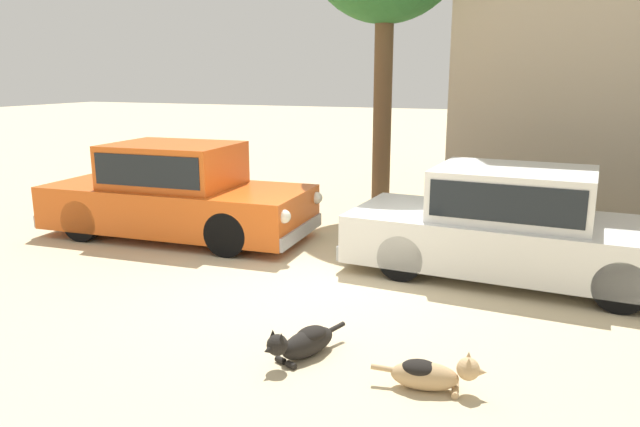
{
  "coord_description": "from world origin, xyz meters",
  "views": [
    {
      "loc": [
        2.81,
        -6.59,
        2.61
      ],
      "look_at": [
        0.08,
        0.2,
        0.9
      ],
      "focal_mm": 33.51,
      "sensor_mm": 36.0,
      "label": 1
    }
  ],
  "objects_px": {
    "stray_dog_spotted": "(304,342)",
    "stray_dog_tan": "(431,373)",
    "parked_sedan_second": "(513,224)",
    "parked_sedan_nearest": "(177,191)"
  },
  "relations": [
    {
      "from": "stray_dog_spotted",
      "to": "stray_dog_tan",
      "type": "distance_m",
      "value": 1.25
    },
    {
      "from": "stray_dog_spotted",
      "to": "stray_dog_tan",
      "type": "height_order",
      "value": "stray_dog_spotted"
    },
    {
      "from": "parked_sedan_second",
      "to": "stray_dog_tan",
      "type": "relative_size",
      "value": 4.64
    },
    {
      "from": "parked_sedan_nearest",
      "to": "parked_sedan_second",
      "type": "xyz_separation_m",
      "value": [
        5.27,
        -0.05,
        -0.04
      ]
    },
    {
      "from": "parked_sedan_second",
      "to": "stray_dog_spotted",
      "type": "relative_size",
      "value": 4.49
    },
    {
      "from": "parked_sedan_nearest",
      "to": "stray_dog_spotted",
      "type": "height_order",
      "value": "parked_sedan_nearest"
    },
    {
      "from": "stray_dog_spotted",
      "to": "stray_dog_tan",
      "type": "relative_size",
      "value": 1.03
    },
    {
      "from": "stray_dog_tan",
      "to": "parked_sedan_second",
      "type": "bearing_deg",
      "value": 75.07
    },
    {
      "from": "parked_sedan_second",
      "to": "parked_sedan_nearest",
      "type": "bearing_deg",
      "value": -177.3
    },
    {
      "from": "parked_sedan_second",
      "to": "stray_dog_tan",
      "type": "bearing_deg",
      "value": -93.05
    }
  ]
}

